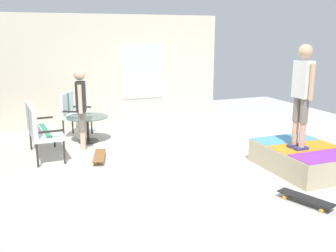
{
  "coord_description": "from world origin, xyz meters",
  "views": [
    {
      "loc": [
        -5.98,
        2.72,
        2.34
      ],
      "look_at": [
        0.3,
        0.24,
        0.7
      ],
      "focal_mm": 41.13,
      "sensor_mm": 36.0,
      "label": 1
    }
  ],
  "objects_px": {
    "skate_ramp": "(304,158)",
    "patio_table": "(88,124)",
    "patio_bench": "(39,126)",
    "patio_chair_near_house": "(72,110)",
    "skateboard_by_bench": "(99,156)",
    "person_watching": "(81,104)",
    "skateboard_spare": "(306,198)",
    "person_skater": "(302,89)"
  },
  "relations": [
    {
      "from": "patio_bench",
      "to": "patio_chair_near_house",
      "type": "bearing_deg",
      "value": -31.0
    },
    {
      "from": "patio_bench",
      "to": "person_watching",
      "type": "bearing_deg",
      "value": -85.52
    },
    {
      "from": "skate_ramp",
      "to": "skateboard_by_bench",
      "type": "bearing_deg",
      "value": 60.18
    },
    {
      "from": "skate_ramp",
      "to": "patio_table",
      "type": "xyz_separation_m",
      "value": [
        3.18,
        3.19,
        0.19
      ]
    },
    {
      "from": "person_skater",
      "to": "skateboard_by_bench",
      "type": "distance_m",
      "value": 3.8
    },
    {
      "from": "person_watching",
      "to": "skateboard_by_bench",
      "type": "xyz_separation_m",
      "value": [
        -0.66,
        -0.19,
        -0.88
      ]
    },
    {
      "from": "skate_ramp",
      "to": "skateboard_spare",
      "type": "bearing_deg",
      "value": 140.43
    },
    {
      "from": "patio_bench",
      "to": "skateboard_by_bench",
      "type": "xyz_separation_m",
      "value": [
        -0.59,
        -1.01,
        -0.53
      ]
    },
    {
      "from": "patio_bench",
      "to": "person_skater",
      "type": "distance_m",
      "value": 4.8
    },
    {
      "from": "skate_ramp",
      "to": "skateboard_spare",
      "type": "xyz_separation_m",
      "value": [
        -1.12,
        0.93,
        -0.13
      ]
    },
    {
      "from": "person_watching",
      "to": "skateboard_spare",
      "type": "distance_m",
      "value": 4.48
    },
    {
      "from": "patio_bench",
      "to": "skateboard_spare",
      "type": "height_order",
      "value": "patio_bench"
    },
    {
      "from": "patio_table",
      "to": "skateboard_spare",
      "type": "distance_m",
      "value": 4.87
    },
    {
      "from": "skateboard_spare",
      "to": "person_watching",
      "type": "bearing_deg",
      "value": 34.32
    },
    {
      "from": "person_skater",
      "to": "skateboard_by_bench",
      "type": "bearing_deg",
      "value": 57.76
    },
    {
      "from": "patio_chair_near_house",
      "to": "person_watching",
      "type": "height_order",
      "value": "person_watching"
    },
    {
      "from": "patio_bench",
      "to": "patio_chair_near_house",
      "type": "xyz_separation_m",
      "value": [
        1.35,
        -0.81,
        -0.0
      ]
    },
    {
      "from": "skate_ramp",
      "to": "patio_table",
      "type": "distance_m",
      "value": 4.51
    },
    {
      "from": "skate_ramp",
      "to": "person_watching",
      "type": "distance_m",
      "value": 4.29
    },
    {
      "from": "patio_table",
      "to": "person_watching",
      "type": "relative_size",
      "value": 0.54
    },
    {
      "from": "patio_table",
      "to": "person_skater",
      "type": "height_order",
      "value": "person_skater"
    },
    {
      "from": "skateboard_by_bench",
      "to": "skateboard_spare",
      "type": "relative_size",
      "value": 1.01
    },
    {
      "from": "person_watching",
      "to": "patio_table",
      "type": "bearing_deg",
      "value": -17.79
    },
    {
      "from": "patio_chair_near_house",
      "to": "skateboard_by_bench",
      "type": "xyz_separation_m",
      "value": [
        -1.94,
        -0.2,
        -0.53
      ]
    },
    {
      "from": "patio_bench",
      "to": "patio_chair_near_house",
      "type": "distance_m",
      "value": 1.57
    },
    {
      "from": "skateboard_by_bench",
      "to": "patio_bench",
      "type": "bearing_deg",
      "value": 59.59
    },
    {
      "from": "skate_ramp",
      "to": "patio_chair_near_house",
      "type": "bearing_deg",
      "value": 42.06
    },
    {
      "from": "patio_bench",
      "to": "skateboard_by_bench",
      "type": "relative_size",
      "value": 1.55
    },
    {
      "from": "patio_bench",
      "to": "patio_table",
      "type": "relative_size",
      "value": 1.42
    },
    {
      "from": "person_watching",
      "to": "skateboard_by_bench",
      "type": "distance_m",
      "value": 1.12
    },
    {
      "from": "skate_ramp",
      "to": "patio_chair_near_house",
      "type": "height_order",
      "value": "patio_chair_near_house"
    },
    {
      "from": "skate_ramp",
      "to": "person_watching",
      "type": "height_order",
      "value": "person_watching"
    },
    {
      "from": "person_watching",
      "to": "person_skater",
      "type": "xyz_separation_m",
      "value": [
        -2.55,
        -3.19,
        0.48
      ]
    },
    {
      "from": "skateboard_by_bench",
      "to": "skateboard_spare",
      "type": "bearing_deg",
      "value": -142.38
    },
    {
      "from": "person_skater",
      "to": "skateboard_by_bench",
      "type": "relative_size",
      "value": 2.11
    },
    {
      "from": "patio_chair_near_house",
      "to": "patio_table",
      "type": "bearing_deg",
      "value": -159.17
    },
    {
      "from": "patio_bench",
      "to": "skateboard_spare",
      "type": "xyz_separation_m",
      "value": [
        -3.56,
        -3.3,
        -0.53
      ]
    },
    {
      "from": "patio_chair_near_house",
      "to": "person_watching",
      "type": "relative_size",
      "value": 0.61
    },
    {
      "from": "patio_bench",
      "to": "person_watching",
      "type": "xyz_separation_m",
      "value": [
        0.06,
        -0.82,
        0.35
      ]
    },
    {
      "from": "patio_bench",
      "to": "person_skater",
      "type": "xyz_separation_m",
      "value": [
        -2.49,
        -4.02,
        0.83
      ]
    },
    {
      "from": "skate_ramp",
      "to": "patio_chair_near_house",
      "type": "distance_m",
      "value": 5.12
    },
    {
      "from": "skate_ramp",
      "to": "skateboard_by_bench",
      "type": "xyz_separation_m",
      "value": [
        1.84,
        3.22,
        -0.13
      ]
    }
  ]
}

